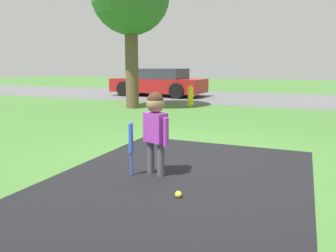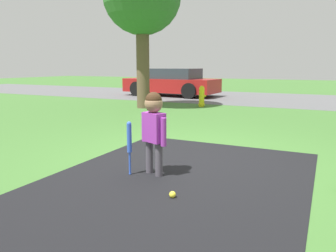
# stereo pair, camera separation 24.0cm
# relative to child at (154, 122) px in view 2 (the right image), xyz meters

# --- Properties ---
(ground_plane) EXTENTS (60.00, 60.00, 0.00)m
(ground_plane) POSITION_rel_child_xyz_m (0.12, 0.92, -0.68)
(ground_plane) COLOR #3D6B2D
(driveway_strip) EXTENTS (2.98, 7.00, 0.01)m
(driveway_strip) POSITION_rel_child_xyz_m (0.34, -1.58, -0.67)
(driveway_strip) COLOR black
(driveway_strip) RESTS_ON ground
(street_strip) EXTENTS (40.00, 6.00, 0.01)m
(street_strip) POSITION_rel_child_xyz_m (0.12, 10.55, -0.67)
(street_strip) COLOR #59595B
(street_strip) RESTS_ON ground
(child) EXTENTS (0.40, 0.25, 1.04)m
(child) POSITION_rel_child_xyz_m (0.00, 0.00, 0.00)
(child) COLOR #4C4751
(child) RESTS_ON ground
(baseball_bat) EXTENTS (0.06, 0.06, 0.68)m
(baseball_bat) POSITION_rel_child_xyz_m (-0.27, -0.14, -0.23)
(baseball_bat) COLOR blue
(baseball_bat) RESTS_ON ground
(sports_ball) EXTENTS (0.07, 0.07, 0.07)m
(sports_ball) POSITION_rel_child_xyz_m (0.53, -0.57, -0.64)
(sports_ball) COLOR yellow
(sports_ball) RESTS_ON ground
(fire_hydrant) EXTENTS (0.25, 0.22, 0.70)m
(fire_hydrant) POSITION_rel_child_xyz_m (-1.87, 6.82, -0.33)
(fire_hydrant) COLOR yellow
(fire_hydrant) RESTS_ON ground
(parked_car) EXTENTS (4.30, 2.09, 1.23)m
(parked_car) POSITION_rel_child_xyz_m (-4.47, 10.02, -0.08)
(parked_car) COLOR maroon
(parked_car) RESTS_ON ground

